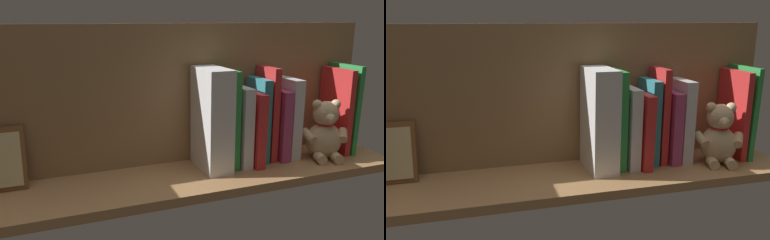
% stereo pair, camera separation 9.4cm
% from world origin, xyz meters
% --- Properties ---
extents(ground_plane, '(1.09, 0.24, 0.02)m').
position_xyz_m(ground_plane, '(0.00, 0.00, -0.01)').
color(ground_plane, '#A87A4C').
extents(shelf_back_panel, '(1.09, 0.02, 0.36)m').
position_xyz_m(shelf_back_panel, '(0.00, -0.10, 0.18)').
color(shelf_back_panel, '#947048').
rests_on(shelf_back_panel, ground_plane).
extents(book_0, '(0.02, 0.13, 0.25)m').
position_xyz_m(book_0, '(-0.47, -0.02, 0.12)').
color(book_0, green).
rests_on(book_0, ground_plane).
extents(book_1, '(0.02, 0.13, 0.24)m').
position_xyz_m(book_1, '(-0.44, -0.02, 0.12)').
color(book_1, red).
rests_on(book_1, ground_plane).
extents(teddy_bear, '(0.13, 0.12, 0.16)m').
position_xyz_m(teddy_bear, '(-0.37, 0.02, 0.07)').
color(teddy_bear, '#D1B284').
rests_on(teddy_bear, ground_plane).
extents(book_2, '(0.03, 0.11, 0.22)m').
position_xyz_m(book_2, '(-0.29, -0.03, 0.11)').
color(book_2, silver).
rests_on(book_2, ground_plane).
extents(book_3, '(0.03, 0.11, 0.19)m').
position_xyz_m(book_3, '(-0.26, -0.03, 0.09)').
color(book_3, '#B23F72').
rests_on(book_3, ground_plane).
extents(book_4, '(0.02, 0.10, 0.25)m').
position_xyz_m(book_4, '(-0.23, -0.04, 0.12)').
color(book_4, red).
rests_on(book_4, ground_plane).
extents(book_5, '(0.02, 0.10, 0.22)m').
position_xyz_m(book_5, '(-0.20, -0.04, 0.11)').
color(book_5, teal).
rests_on(book_5, ground_plane).
extents(book_6, '(0.03, 0.13, 0.19)m').
position_xyz_m(book_6, '(-0.17, -0.02, 0.10)').
color(book_6, red).
rests_on(book_6, ground_plane).
extents(book_7, '(0.03, 0.12, 0.21)m').
position_xyz_m(book_7, '(-0.14, -0.03, 0.10)').
color(book_7, silver).
rests_on(book_7, ground_plane).
extents(book_8, '(0.02, 0.11, 0.25)m').
position_xyz_m(book_8, '(-0.11, -0.03, 0.12)').
color(book_8, green).
rests_on(book_8, ground_plane).
extents(dictionary_thick_white, '(0.06, 0.13, 0.26)m').
position_xyz_m(dictionary_thick_white, '(-0.06, -0.02, 0.13)').
color(dictionary_thick_white, white).
rests_on(dictionary_thick_white, ground_plane).
extents(picture_frame_leaning, '(0.11, 0.04, 0.14)m').
position_xyz_m(picture_frame_leaning, '(0.43, -0.06, 0.07)').
color(picture_frame_leaning, brown).
rests_on(picture_frame_leaning, ground_plane).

